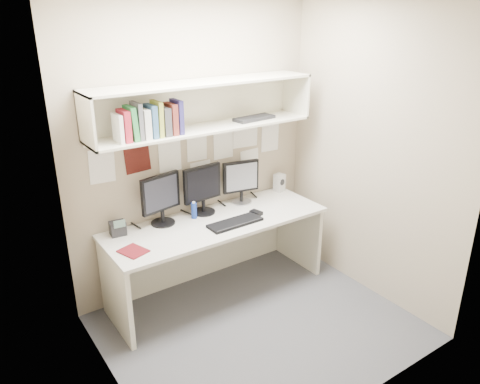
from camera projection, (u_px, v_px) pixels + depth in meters
floor at (259, 327)px, 3.89m from camera, size 2.40×2.00×0.01m
wall_back at (195, 149)px, 4.18m from camera, size 2.40×0.02×2.60m
wall_front at (368, 231)px, 2.65m from camera, size 2.40×0.02×2.60m
wall_left at (101, 220)px, 2.78m from camera, size 0.02×2.00×2.60m
wall_right at (373, 154)px, 4.05m from camera, size 0.02×2.00×2.60m
desk at (217, 257)px, 4.26m from camera, size 2.00×0.70×0.73m
overhead_hutch at (201, 105)px, 3.92m from camera, size 2.00×0.38×0.40m
pinned_papers at (195, 154)px, 4.19m from camera, size 1.92×0.01×0.48m
monitor_left at (161, 197)px, 3.98m from camera, size 0.38×0.21×0.44m
monitor_center at (202, 187)px, 4.20m from camera, size 0.38×0.21×0.45m
monitor_right at (241, 180)px, 4.42m from camera, size 0.35×0.20×0.41m
keyboard at (235, 223)px, 4.05m from camera, size 0.49×0.18×0.02m
mouse at (256, 213)px, 4.23m from camera, size 0.09×0.12×0.03m
speaker at (279, 183)px, 4.75m from camera, size 0.11×0.11×0.18m
blue_bottle at (194, 210)px, 4.14m from camera, size 0.05×0.05×0.16m
maroon_notebook at (133, 251)px, 3.59m from camera, size 0.22×0.25×0.01m
desk_phone at (118, 228)px, 3.84m from camera, size 0.14×0.13×0.15m
book_stack at (149, 122)px, 3.59m from camera, size 0.53×0.17×0.28m
hutch_tray at (254, 118)px, 4.19m from camera, size 0.40×0.18×0.03m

